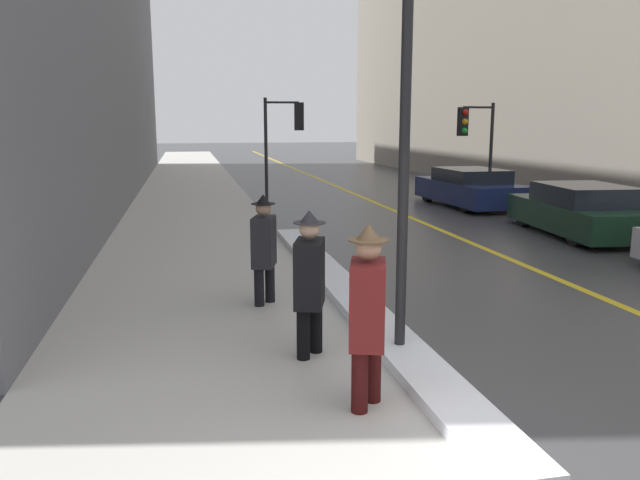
% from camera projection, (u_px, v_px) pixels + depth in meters
% --- Properties ---
extents(ground_plane, '(160.00, 160.00, 0.00)m').
position_uv_depth(ground_plane, '(471.00, 454.00, 5.05)').
color(ground_plane, '#38383A').
extents(sidewalk_slab, '(4.00, 80.00, 0.01)m').
position_uv_depth(sidewalk_slab, '(194.00, 210.00, 19.06)').
color(sidewalk_slab, '#B2AFA8').
rests_on(sidewalk_slab, ground).
extents(road_centre_stripe, '(0.16, 80.00, 0.00)m').
position_uv_depth(road_centre_stripe, '(381.00, 205.00, 20.29)').
color(road_centre_stripe, gold).
rests_on(road_centre_stripe, ground).
extents(snow_bank_curb, '(0.58, 10.91, 0.14)m').
position_uv_depth(snow_bank_curb, '(345.00, 291.00, 9.71)').
color(snow_bank_curb, white).
rests_on(snow_bank_curb, ground).
extents(building_facade_right, '(6.00, 36.00, 12.33)m').
position_uv_depth(building_facade_right, '(530.00, 42.00, 27.72)').
color(building_facade_right, gray).
rests_on(building_facade_right, ground).
extents(lamp_post, '(0.28, 0.28, 5.11)m').
position_uv_depth(lamp_post, '(406.00, 85.00, 6.66)').
color(lamp_post, black).
rests_on(lamp_post, ground).
extents(traffic_light_near, '(1.31, 0.33, 3.45)m').
position_uv_depth(traffic_light_near, '(287.00, 128.00, 20.47)').
color(traffic_light_near, black).
rests_on(traffic_light_near, ground).
extents(traffic_light_far, '(1.31, 0.41, 3.28)m').
position_uv_depth(traffic_light_far, '(473.00, 132.00, 19.96)').
color(traffic_light_far, black).
rests_on(traffic_light_far, ground).
extents(pedestrian_trailing, '(0.46, 0.61, 1.76)m').
position_uv_depth(pedestrian_trailing, '(367.00, 310.00, 5.72)').
color(pedestrian_trailing, '#340C0C').
rests_on(pedestrian_trailing, ground).
extents(pedestrian_in_glasses, '(0.45, 0.59, 1.70)m').
position_uv_depth(pedestrian_in_glasses, '(310.00, 278.00, 7.01)').
color(pedestrian_in_glasses, black).
rests_on(pedestrian_in_glasses, ground).
extents(pedestrian_nearside, '(0.43, 0.74, 1.64)m').
position_uv_depth(pedestrian_nearside, '(264.00, 245.00, 9.07)').
color(pedestrian_nearside, black).
rests_on(pedestrian_nearside, ground).
extents(parked_car_dark_green, '(2.28, 4.47, 1.21)m').
position_uv_depth(parked_car_dark_green, '(581.00, 211.00, 14.82)').
color(parked_car_dark_green, black).
rests_on(parked_car_dark_green, ground).
extents(parked_car_navy, '(2.01, 4.52, 1.21)m').
position_uv_depth(parked_car_navy, '(469.00, 188.00, 19.99)').
color(parked_car_navy, navy).
rests_on(parked_car_navy, ground).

